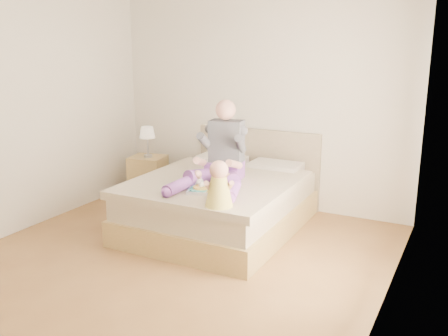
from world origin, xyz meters
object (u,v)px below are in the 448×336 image
at_px(adult, 221,158).
at_px(baby, 219,187).
at_px(nightstand, 148,176).
at_px(bed, 223,200).
at_px(tray, 210,188).

distance_m(adult, baby, 0.83).
height_order(nightstand, baby, baby).
xyz_separation_m(bed, adult, (0.09, -0.22, 0.56)).
height_order(adult, baby, adult).
xyz_separation_m(tray, baby, (0.31, -0.38, 0.15)).
bearing_deg(nightstand, adult, -37.84).
relative_size(nightstand, baby, 1.28).
distance_m(adult, tray, 0.44).
height_order(bed, nightstand, bed).
distance_m(nightstand, adult, 1.87).
distance_m(bed, adult, 0.61).
height_order(tray, baby, baby).
xyz_separation_m(nightstand, adult, (1.57, -0.81, 0.60)).
distance_m(nightstand, tray, 2.04).
bearing_deg(tray, nightstand, 123.81).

